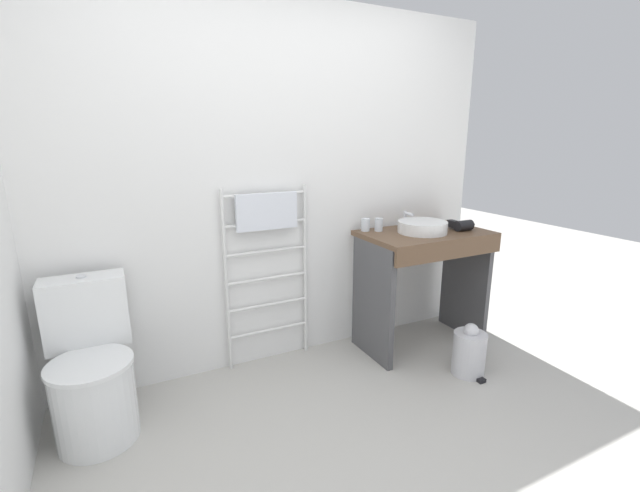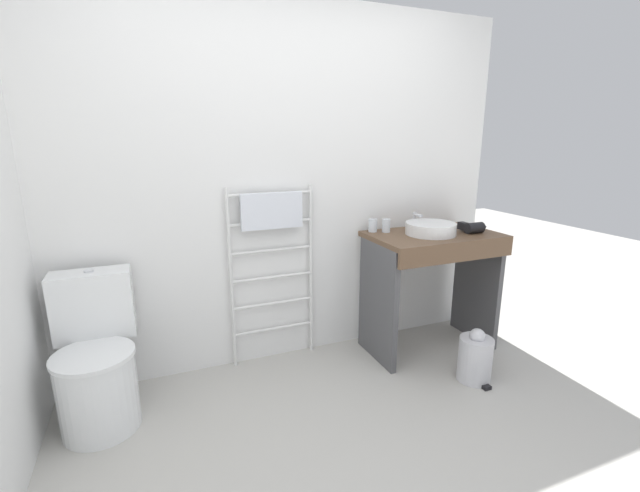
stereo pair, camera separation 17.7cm
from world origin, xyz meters
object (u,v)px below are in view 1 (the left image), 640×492
Objects in this scene: toilet at (92,372)px; trash_bin at (469,352)px; sink_basin at (422,227)px; hair_dryer at (463,225)px; towel_radiator at (267,238)px; cup_near_wall at (365,225)px; cup_near_edge at (379,225)px.

toilet reaches higher than trash_bin.
toilet is at bearing -179.87° from sink_basin.
sink_basin is 1.96× the size of hair_dryer.
towel_radiator is 0.74m from cup_near_wall.
sink_basin is at bearing 0.13° from toilet.
toilet is 8.65× the size of cup_near_edge.
hair_dryer is (0.57, -0.25, -0.01)m from cup_near_edge.
hair_dryer is at bearing -24.00° from cup_near_edge.
sink_basin is 0.33m from hair_dryer.
towel_radiator reaches higher than toilet.
trash_bin is (-0.27, -0.41, -0.76)m from hair_dryer.
trash_bin is at bearing -123.42° from hair_dryer.
towel_radiator is at bearing 145.68° from trash_bin.
cup_near_edge is (0.81, -0.10, 0.04)m from towel_radiator.
cup_near_edge is 0.26× the size of trash_bin.
sink_basin is 0.40m from cup_near_wall.
cup_near_edge reaches higher than sink_basin.
cup_near_wall reaches higher than toilet.
cup_near_edge is at bearing 144.10° from sink_basin.
towel_radiator is at bearing 165.33° from sink_basin.
cup_near_edge is 0.53× the size of hair_dryer.
toilet is 1.99m from cup_near_edge.
sink_basin is at bearing -35.90° from cup_near_edge.
hair_dryer is (2.47, -0.07, 0.57)m from toilet.
towel_radiator is 6.91× the size of hair_dryer.
towel_radiator is at bearing 14.64° from toilet.
toilet is 2.35× the size of sink_basin.
toilet is 2.53m from hair_dryer.
hair_dryer is (0.65, -0.30, -0.01)m from cup_near_wall.
sink_basin is 0.90m from trash_bin.
towel_radiator reaches higher than cup_near_edge.
cup_near_edge is (-0.25, 0.18, 0.00)m from sink_basin.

